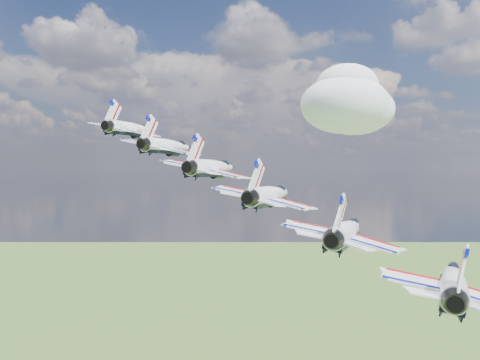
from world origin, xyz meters
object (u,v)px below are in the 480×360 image
(jet_0, at_px, (133,129))
(jet_5, at_px, (453,282))
(jet_1, at_px, (169,146))
(jet_4, at_px, (347,231))
(jet_2, at_px, (213,167))
(jet_3, at_px, (271,195))

(jet_0, bearing_deg, jet_5, -30.74)
(jet_1, relative_size, jet_5, 1.00)
(jet_1, distance_m, jet_4, 35.34)
(jet_2, relative_size, jet_3, 1.00)
(jet_0, relative_size, jet_1, 1.00)
(jet_1, height_order, jet_3, jet_1)
(jet_5, bearing_deg, jet_1, 149.26)
(jet_2, bearing_deg, jet_0, 149.26)
(jet_0, height_order, jet_1, jet_0)
(jet_0, bearing_deg, jet_3, -30.74)
(jet_4, distance_m, jet_5, 11.78)
(jet_2, bearing_deg, jet_1, 149.26)
(jet_3, xyz_separation_m, jet_5, (18.06, -13.73, -6.35))
(jet_4, bearing_deg, jet_0, 149.26)
(jet_1, bearing_deg, jet_2, -30.74)
(jet_0, xyz_separation_m, jet_4, (36.12, -27.46, -12.69))
(jet_0, bearing_deg, jet_1, -30.74)
(jet_3, relative_size, jet_5, 1.00)
(jet_5, bearing_deg, jet_2, 149.26)
(jet_4, xyz_separation_m, jet_5, (9.03, -6.86, -3.17))
(jet_5, bearing_deg, jet_0, 149.26)
(jet_1, bearing_deg, jet_4, -30.74)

